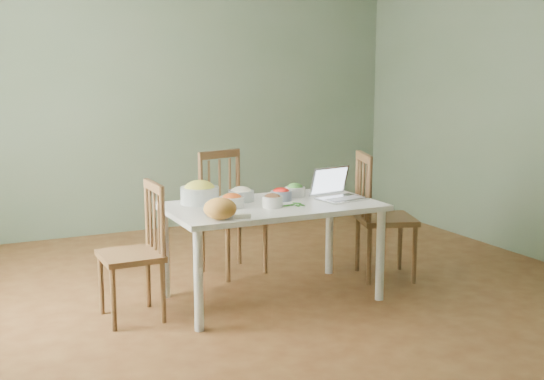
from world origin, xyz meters
name	(u,v)px	position (x,y,z in m)	size (l,w,h in m)	color
floor	(275,298)	(0.00, 0.00, 0.00)	(5.00, 5.00, 0.00)	#4D2A14
wall_back	(168,97)	(0.00, 2.50, 1.35)	(5.00, 0.00, 2.70)	#5E6E5B
wall_right	(542,103)	(2.50, 0.00, 1.35)	(0.00, 5.00, 2.70)	#5E6E5B
dining_table	(272,252)	(-0.02, 0.01, 0.35)	(1.49, 0.84, 0.70)	white
chair_far	(233,213)	(-0.02, 0.72, 0.49)	(0.43, 0.41, 0.98)	#4B341A
chair_left	(130,252)	(-1.03, 0.05, 0.45)	(0.40, 0.38, 0.91)	#4B341A
chair_right	(386,216)	(1.02, 0.09, 0.50)	(0.44, 0.42, 1.00)	#4B341A
bread_boule	(220,209)	(-0.53, -0.29, 0.77)	(0.21, 0.21, 0.14)	#B37C35
butter_stick	(242,216)	(-0.39, -0.33, 0.71)	(0.11, 0.03, 0.03)	silver
bowl_squash	(200,192)	(-0.47, 0.25, 0.78)	(0.27, 0.27, 0.16)	gold
bowl_carrot	(232,200)	(-0.31, 0.04, 0.74)	(0.17, 0.17, 0.09)	#D95933
bowl_onion	(241,194)	(-0.17, 0.21, 0.75)	(0.19, 0.19, 0.10)	white
bowl_mushroom	(272,200)	(-0.06, -0.08, 0.74)	(0.14, 0.14, 0.09)	#4B2811
bowl_redpep	(281,194)	(0.10, 0.10, 0.74)	(0.15, 0.15, 0.09)	#AF0D16
bowl_broccoli	(295,190)	(0.26, 0.20, 0.75)	(0.15, 0.15, 0.10)	#27551D
flatbread	(290,192)	(0.29, 0.33, 0.71)	(0.18, 0.18, 0.02)	tan
basil_bunch	(293,204)	(0.09, -0.10, 0.71)	(0.19, 0.19, 0.02)	#177A19
laptop	(342,184)	(0.51, -0.07, 0.81)	(0.33, 0.29, 0.23)	silver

